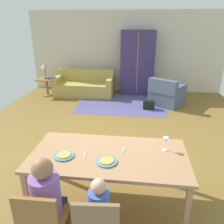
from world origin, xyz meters
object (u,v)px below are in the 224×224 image
object	(u,v)px
book_upper	(51,78)
handbag	(149,105)
plate_near_man	(64,156)
book_lower	(51,78)
dining_table	(109,158)
plate_near_child	(107,161)
dining_chair_man	(43,221)
armoire	(137,63)
person_child	(100,217)
table_lamp	(45,66)
wine_glass	(166,141)
person_man	(49,206)
side_table	(47,85)
couch	(84,86)
armchair	(166,94)

from	to	relation	value
book_upper	handbag	distance (m)	3.33
book_upper	plate_near_man	bearing A→B (deg)	-67.04
book_lower	dining_table	bearing A→B (deg)	-60.90
plate_near_child	dining_chair_man	world-z (taller)	dining_chair_man
plate_near_child	armoire	distance (m)	5.41
person_child	handbag	world-z (taller)	person_child
plate_near_man	book_lower	bearing A→B (deg)	113.15
table_lamp	handbag	distance (m)	3.59
armoire	handbag	bearing A→B (deg)	-76.00
dining_table	wine_glass	size ratio (longest dim) A/B	10.59
wine_glass	table_lamp	world-z (taller)	table_lamp
person_man	plate_near_man	bearing A→B (deg)	89.94
person_child	armoire	bearing A→B (deg)	87.42
book_lower	dining_chair_man	bearing A→B (deg)	-69.69
wine_glass	handbag	world-z (taller)	wine_glass
armoire	book_lower	bearing A→B (deg)	-167.57
dining_table	side_table	distance (m)	5.33
side_table	handbag	distance (m)	3.49
side_table	handbag	xyz separation A→B (m)	(3.36, -0.90, -0.25)
couch	book_lower	world-z (taller)	couch
table_lamp	handbag	xyz separation A→B (m)	(3.36, -0.90, -0.88)
plate_near_man	book_lower	size ratio (longest dim) A/B	1.14
dining_table	side_table	bearing A→B (deg)	120.66
plate_near_child	side_table	bearing A→B (deg)	119.70
dining_chair_man	table_lamp	bearing A→B (deg)	111.81
plate_near_man	person_man	world-z (taller)	person_man
couch	armoire	size ratio (longest dim) A/B	0.94
wine_glass	armchair	size ratio (longest dim) A/B	0.16
person_man	table_lamp	bearing A→B (deg)	112.45
person_man	book_upper	xyz separation A→B (m)	(-1.98, 5.24, 0.11)
person_man	side_table	size ratio (longest dim) A/B	1.91
wine_glass	book_lower	xyz separation A→B (m)	(-3.26, 4.41, -0.30)
couch	table_lamp	bearing A→B (deg)	-167.97
handbag	armoire	bearing A→B (deg)	104.00
wine_glass	person_child	world-z (taller)	wine_glass
plate_near_man	table_lamp	world-z (taller)	table_lamp
person_man	table_lamp	distance (m)	5.71
dining_table	dining_chair_man	bearing A→B (deg)	-122.35
armchair	dining_chair_man	bearing A→B (deg)	-108.90
plate_near_man	book_upper	world-z (taller)	plate_near_man
couch	table_lamp	xyz separation A→B (m)	(-1.21, -0.26, 0.71)
dining_chair_man	dining_table	bearing A→B (deg)	57.65
book_lower	plate_near_man	bearing A→B (deg)	-66.85
dining_chair_man	armoire	world-z (taller)	armoire
plate_near_child	person_child	size ratio (longest dim) A/B	0.27
couch	handbag	bearing A→B (deg)	-28.38
dining_chair_man	armchair	bearing A→B (deg)	71.10
dining_table	dining_chair_man	world-z (taller)	dining_chair_man
person_child	table_lamp	distance (m)	5.95
plate_near_man	person_child	world-z (taller)	person_child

